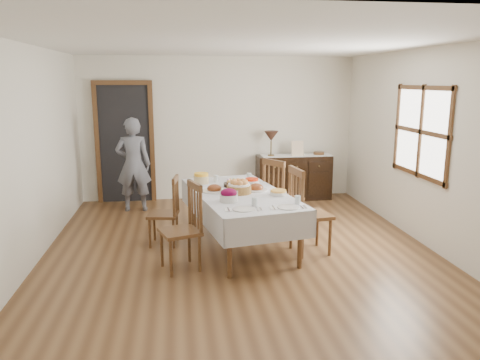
{
  "coord_description": "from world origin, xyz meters",
  "views": [
    {
      "loc": [
        -0.76,
        -5.58,
        2.18
      ],
      "look_at": [
        0.0,
        0.1,
        0.95
      ],
      "focal_mm": 35.0,
      "sensor_mm": 36.0,
      "label": 1
    }
  ],
  "objects": [
    {
      "name": "ground",
      "position": [
        0.0,
        0.0,
        0.0
      ],
      "size": [
        6.0,
        6.0,
        0.0
      ],
      "primitive_type": "plane",
      "color": "brown"
    },
    {
      "name": "room_shell",
      "position": [
        -0.15,
        0.42,
        1.64
      ],
      "size": [
        5.02,
        6.02,
        2.65
      ],
      "color": "white",
      "rests_on": "ground"
    },
    {
      "name": "dining_table",
      "position": [
        0.03,
        0.29,
        0.65
      ],
      "size": [
        1.49,
        2.33,
        0.74
      ],
      "rotation": [
        0.0,
        0.0,
        0.19
      ],
      "color": "silver",
      "rests_on": "ground"
    },
    {
      "name": "chair_left_near",
      "position": [
        -0.72,
        -0.35,
        0.52
      ],
      "size": [
        0.54,
        0.54,
        1.03
      ],
      "rotation": [
        0.0,
        0.0,
        -1.25
      ],
      "color": "brown",
      "rests_on": "ground"
    },
    {
      "name": "chair_left_far",
      "position": [
        -0.93,
        0.51,
        0.47
      ],
      "size": [
        0.44,
        0.44,
        0.93
      ],
      "rotation": [
        0.0,
        0.0,
        -1.72
      ],
      "color": "brown",
      "rests_on": "ground"
    },
    {
      "name": "chair_right_near",
      "position": [
        0.84,
        -0.03,
        0.56
      ],
      "size": [
        0.52,
        0.52,
        1.11
      ],
      "rotation": [
        0.0,
        0.0,
        1.71
      ],
      "color": "brown",
      "rests_on": "ground"
    },
    {
      "name": "chair_right_far",
      "position": [
        0.69,
        0.85,
        0.55
      ],
      "size": [
        0.62,
        0.62,
        1.08
      ],
      "rotation": [
        0.0,
        0.0,
        2.15
      ],
      "color": "brown",
      "rests_on": "ground"
    },
    {
      "name": "sideboard",
      "position": [
        1.36,
        2.72,
        0.41
      ],
      "size": [
        1.36,
        0.5,
        0.82
      ],
      "color": "black",
      "rests_on": "ground"
    },
    {
      "name": "person",
      "position": [
        -1.51,
        2.29,
        0.84
      ],
      "size": [
        0.53,
        0.34,
        1.69
      ],
      "primitive_type": "imported",
      "rotation": [
        0.0,
        0.0,
        3.14
      ],
      "color": "slate",
      "rests_on": "ground"
    },
    {
      "name": "bread_basket",
      "position": [
        0.01,
        0.26,
        0.82
      ],
      "size": [
        0.32,
        0.32,
        0.18
      ],
      "color": "olive",
      "rests_on": "dining_table"
    },
    {
      "name": "egg_basket",
      "position": [
        -0.01,
        0.66,
        0.78
      ],
      "size": [
        0.28,
        0.28,
        0.1
      ],
      "color": "black",
      "rests_on": "dining_table"
    },
    {
      "name": "ham_platter_a",
      "position": [
        -0.3,
        0.39,
        0.77
      ],
      "size": [
        0.33,
        0.33,
        0.11
      ],
      "color": "silver",
      "rests_on": "dining_table"
    },
    {
      "name": "ham_platter_b",
      "position": [
        0.25,
        0.38,
        0.77
      ],
      "size": [
        0.3,
        0.3,
        0.11
      ],
      "color": "silver",
      "rests_on": "dining_table"
    },
    {
      "name": "beet_bowl",
      "position": [
        -0.17,
        -0.15,
        0.81
      ],
      "size": [
        0.22,
        0.22,
        0.16
      ],
      "color": "silver",
      "rests_on": "dining_table"
    },
    {
      "name": "carrot_bowl",
      "position": [
        0.25,
        0.72,
        0.78
      ],
      "size": [
        0.22,
        0.22,
        0.09
      ],
      "color": "silver",
      "rests_on": "dining_table"
    },
    {
      "name": "pineapple_bowl",
      "position": [
        -0.44,
        0.91,
        0.81
      ],
      "size": [
        0.22,
        0.22,
        0.15
      ],
      "color": "#D1B885",
      "rests_on": "dining_table"
    },
    {
      "name": "casserole_dish",
      "position": [
        0.49,
        0.08,
        0.78
      ],
      "size": [
        0.21,
        0.21,
        0.07
      ],
      "color": "silver",
      "rests_on": "dining_table"
    },
    {
      "name": "butter_dish",
      "position": [
        -0.07,
        0.15,
        0.78
      ],
      "size": [
        0.15,
        0.11,
        0.07
      ],
      "color": "silver",
      "rests_on": "dining_table"
    },
    {
      "name": "setting_left",
      "position": [
        -0.0,
        -0.49,
        0.76
      ],
      "size": [
        0.44,
        0.31,
        0.1
      ],
      "color": "silver",
      "rests_on": "dining_table"
    },
    {
      "name": "setting_right",
      "position": [
        0.52,
        -0.48,
        0.76
      ],
      "size": [
        0.44,
        0.31,
        0.1
      ],
      "color": "silver",
      "rests_on": "dining_table"
    },
    {
      "name": "glass_far_a",
      "position": [
        -0.23,
        0.96,
        0.79
      ],
      "size": [
        0.07,
        0.07,
        0.1
      ],
      "color": "silver",
      "rests_on": "dining_table"
    },
    {
      "name": "glass_far_b",
      "position": [
        0.26,
        1.05,
        0.79
      ],
      "size": [
        0.07,
        0.07,
        0.1
      ],
      "color": "silver",
      "rests_on": "dining_table"
    },
    {
      "name": "runner",
      "position": [
        1.4,
        2.71,
        0.82
      ],
      "size": [
        1.3,
        0.35,
        0.01
      ],
      "color": "white",
      "rests_on": "sideboard"
    },
    {
      "name": "table_lamp",
      "position": [
        0.92,
        2.69,
        1.17
      ],
      "size": [
        0.26,
        0.26,
        0.46
      ],
      "color": "brown",
      "rests_on": "sideboard"
    },
    {
      "name": "picture_frame",
      "position": [
        1.4,
        2.64,
        0.96
      ],
      "size": [
        0.22,
        0.08,
        0.28
      ],
      "color": "beige",
      "rests_on": "sideboard"
    },
    {
      "name": "deco_bowl",
      "position": [
        1.83,
        2.72,
        0.85
      ],
      "size": [
        0.2,
        0.2,
        0.06
      ],
      "color": "brown",
      "rests_on": "sideboard"
    }
  ]
}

